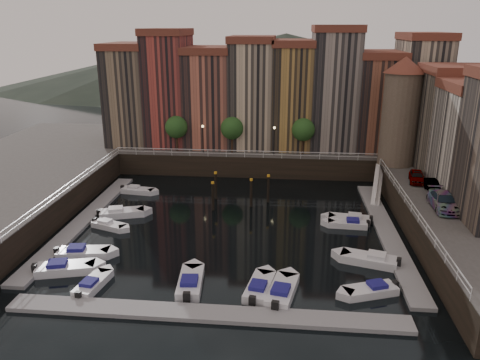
# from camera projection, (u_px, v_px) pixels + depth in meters

# --- Properties ---
(ground) EXTENTS (200.00, 200.00, 0.00)m
(ground) POSITION_uv_depth(u_px,v_px,m) (232.00, 223.00, 50.63)
(ground) COLOR black
(ground) RESTS_ON ground
(quay_far) EXTENTS (80.00, 20.00, 3.00)m
(quay_far) POSITION_uv_depth(u_px,v_px,m) (250.00, 150.00, 74.72)
(quay_far) COLOR black
(quay_far) RESTS_ON ground
(dock_left) EXTENTS (2.00, 28.00, 0.35)m
(dock_left) POSITION_uv_depth(u_px,v_px,m) (84.00, 220.00, 51.12)
(dock_left) COLOR gray
(dock_left) RESTS_ON ground
(dock_right) EXTENTS (2.00, 28.00, 0.35)m
(dock_right) POSITION_uv_depth(u_px,v_px,m) (387.00, 232.00, 48.15)
(dock_right) COLOR gray
(dock_right) RESTS_ON ground
(dock_near) EXTENTS (30.00, 2.00, 0.35)m
(dock_near) POSITION_uv_depth(u_px,v_px,m) (206.00, 313.00, 34.51)
(dock_near) COLOR gray
(dock_near) RESTS_ON ground
(mountains) EXTENTS (145.00, 100.00, 18.00)m
(mountains) POSITION_uv_depth(u_px,v_px,m) (275.00, 66.00, 151.91)
(mountains) COLOR #2D382D
(mountains) RESTS_ON ground
(far_terrace) EXTENTS (48.70, 10.30, 17.50)m
(far_terrace) POSITION_uv_depth(u_px,v_px,m) (271.00, 93.00, 69.08)
(far_terrace) COLOR #7D684F
(far_terrace) RESTS_ON quay_far
(corner_tower) EXTENTS (5.20, 5.20, 13.80)m
(corner_tower) POSITION_uv_depth(u_px,v_px,m) (401.00, 110.00, 59.29)
(corner_tower) COLOR #6B5B4C
(corner_tower) RESTS_ON quay_right
(promenade_trees) EXTENTS (21.20, 3.20, 5.20)m
(promenade_trees) POSITION_uv_depth(u_px,v_px,m) (237.00, 128.00, 65.88)
(promenade_trees) COLOR black
(promenade_trees) RESTS_ON quay_far
(street_lamps) EXTENTS (10.36, 0.36, 4.18)m
(street_lamps) POSITION_uv_depth(u_px,v_px,m) (238.00, 135.00, 65.12)
(street_lamps) COLOR black
(street_lamps) RESTS_ON quay_far
(railings) EXTENTS (36.08, 34.04, 0.52)m
(railings) POSITION_uv_depth(u_px,v_px,m) (236.00, 176.00, 54.05)
(railings) COLOR white
(railings) RESTS_ON ground
(gangway) EXTENTS (2.78, 8.32, 3.73)m
(gangway) POSITION_uv_depth(u_px,v_px,m) (378.00, 182.00, 57.91)
(gangway) COLOR white
(gangway) RESTS_ON ground
(mooring_pilings) EXTENTS (6.84, 4.13, 3.78)m
(mooring_pilings) POSITION_uv_depth(u_px,v_px,m) (237.00, 191.00, 55.57)
(mooring_pilings) COLOR black
(mooring_pilings) RESTS_ON ground
(boat_left_0) EXTENTS (5.34, 3.08, 1.20)m
(boat_left_0) POSITION_uv_depth(u_px,v_px,m) (64.00, 268.00, 40.48)
(boat_left_0) COLOR silver
(boat_left_0) RESTS_ON ground
(boat_left_1) EXTENTS (5.11, 2.43, 1.15)m
(boat_left_1) POSITION_uv_depth(u_px,v_px,m) (82.00, 253.00, 43.30)
(boat_left_1) COLOR silver
(boat_left_1) RESTS_ON ground
(boat_left_2) EXTENTS (4.15, 2.70, 0.94)m
(boat_left_2) POSITION_uv_depth(u_px,v_px,m) (109.00, 225.00, 49.41)
(boat_left_2) COLOR silver
(boat_left_2) RESTS_ON ground
(boat_left_3) EXTENTS (5.27, 3.26, 1.18)m
(boat_left_3) POSITION_uv_depth(u_px,v_px,m) (121.00, 213.00, 52.44)
(boat_left_3) COLOR silver
(boat_left_3) RESTS_ON ground
(boat_left_4) EXTENTS (4.47, 2.09, 1.01)m
(boat_left_4) POSITION_uv_depth(u_px,v_px,m) (137.00, 190.00, 59.75)
(boat_left_4) COLOR silver
(boat_left_4) RESTS_ON ground
(boat_right_0) EXTENTS (4.65, 3.02, 1.05)m
(boat_right_0) POSITION_uv_depth(u_px,v_px,m) (371.00, 290.00, 37.21)
(boat_right_0) COLOR silver
(boat_right_0) RESTS_ON ground
(boat_right_1) EXTENTS (5.36, 3.23, 1.20)m
(boat_right_1) POSITION_uv_depth(u_px,v_px,m) (370.00, 259.00, 41.99)
(boat_right_1) COLOR silver
(boat_right_1) RESTS_ON ground
(boat_right_2) EXTENTS (4.37, 1.78, 0.99)m
(boat_right_2) POSITION_uv_depth(u_px,v_px,m) (348.00, 224.00, 49.74)
(boat_right_2) COLOR silver
(boat_right_2) RESTS_ON ground
(boat_right_3) EXTENTS (4.79, 2.24, 1.08)m
(boat_right_3) POSITION_uv_depth(u_px,v_px,m) (350.00, 219.00, 50.84)
(boat_right_3) COLOR silver
(boat_right_3) RESTS_ON ground
(boat_near_0) EXTENTS (2.16, 4.42, 0.99)m
(boat_near_0) POSITION_uv_depth(u_px,v_px,m) (92.00, 284.00, 38.15)
(boat_near_0) COLOR silver
(boat_near_0) RESTS_ON ground
(boat_near_1) EXTENTS (2.31, 5.30, 1.20)m
(boat_near_1) POSITION_uv_depth(u_px,v_px,m) (190.00, 283.00, 38.21)
(boat_near_1) COLOR silver
(boat_near_1) RESTS_ON ground
(boat_near_2) EXTENTS (2.56, 4.99, 1.12)m
(boat_near_2) POSITION_uv_depth(u_px,v_px,m) (259.00, 287.00, 37.56)
(boat_near_2) COLOR silver
(boat_near_2) RESTS_ON ground
(boat_near_3) EXTENTS (2.82, 5.32, 1.19)m
(boat_near_3) POSITION_uv_depth(u_px,v_px,m) (282.00, 291.00, 36.95)
(boat_near_3) COLOR silver
(boat_near_3) RESTS_ON ground
(car_a) EXTENTS (2.31, 4.23, 1.36)m
(car_a) POSITION_uv_depth(u_px,v_px,m) (417.00, 177.00, 54.11)
(car_a) COLOR gray
(car_a) RESTS_ON quay_right
(car_b) EXTENTS (1.58, 4.51, 1.48)m
(car_b) POSITION_uv_depth(u_px,v_px,m) (436.00, 188.00, 50.42)
(car_b) COLOR gray
(car_b) RESTS_ON quay_right
(car_c) EXTENTS (2.33, 5.56, 1.60)m
(car_c) POSITION_uv_depth(u_px,v_px,m) (443.00, 202.00, 46.18)
(car_c) COLOR gray
(car_c) RESTS_ON quay_right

